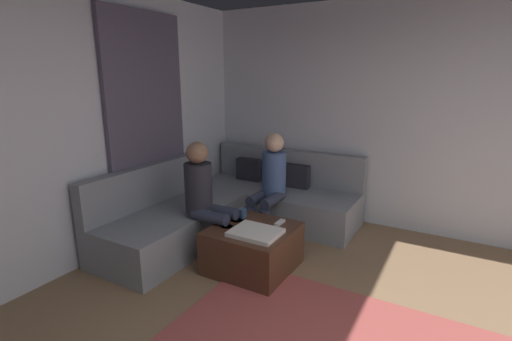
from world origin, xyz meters
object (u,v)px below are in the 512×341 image
object	(u,v)px
person_on_couch_back	(270,181)
person_on_couch_side	(206,196)
ottoman	(253,248)
coffee_mug	(243,213)
sectional_couch	(234,207)
game_remote	(280,223)

from	to	relation	value
person_on_couch_back	person_on_couch_side	size ratio (longest dim) A/B	1.00
ottoman	coffee_mug	xyz separation A→B (m)	(-0.22, 0.18, 0.26)
sectional_couch	person_on_couch_back	world-z (taller)	person_on_couch_back
person_on_couch_side	person_on_couch_back	bearing A→B (deg)	158.13
ottoman	game_remote	bearing A→B (deg)	50.71
coffee_mug	game_remote	size ratio (longest dim) A/B	0.63
sectional_couch	game_remote	bearing A→B (deg)	-30.14
coffee_mug	ottoman	bearing A→B (deg)	-39.29
sectional_couch	person_on_couch_side	xyz separation A→B (m)	(0.15, -0.73, 0.38)
coffee_mug	person_on_couch_back	size ratio (longest dim) A/B	0.08
coffee_mug	person_on_couch_back	distance (m)	0.63
game_remote	coffee_mug	bearing A→B (deg)	-174.29
ottoman	person_on_couch_back	bearing A→B (deg)	106.05
ottoman	coffee_mug	distance (m)	0.38
sectional_couch	game_remote	distance (m)	1.01
sectional_couch	coffee_mug	bearing A→B (deg)	-49.36
sectional_couch	person_on_couch_back	xyz separation A→B (m)	(0.46, 0.06, 0.38)
coffee_mug	person_on_couch_side	bearing A→B (deg)	-149.74
ottoman	person_on_couch_side	distance (m)	0.70
ottoman	game_remote	xyz separation A→B (m)	(0.18, 0.22, 0.22)
game_remote	person_on_couch_side	bearing A→B (deg)	-162.56
game_remote	person_on_couch_back	distance (m)	0.72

